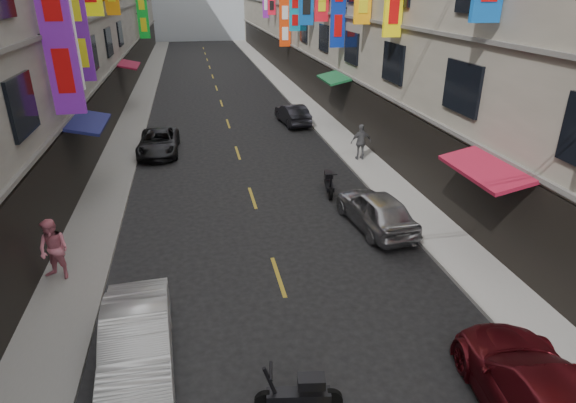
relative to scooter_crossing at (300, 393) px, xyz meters
name	(u,v)px	position (x,y,z in m)	size (l,w,h in m)	color
sidewalk_left	(138,106)	(-5.56, 28.97, -0.38)	(2.00, 90.00, 0.12)	slate
sidewalk_right	(300,99)	(6.44, 28.97, -0.38)	(2.00, 90.00, 0.12)	slate
street_awnings	(214,116)	(-0.82, 12.97, 2.56)	(13.99, 35.20, 0.41)	#165422
lane_markings	(225,113)	(0.44, 25.97, -0.44)	(0.12, 80.20, 0.01)	gold
scooter_crossing	(300,393)	(0.00, 0.00, 0.00)	(1.80, 0.59, 1.14)	black
scooter_far_right	(329,183)	(3.66, 10.87, 0.00)	(0.59, 1.80, 1.14)	black
car_left_mid	(137,343)	(-3.30, 1.90, 0.25)	(1.47, 4.23, 1.39)	silver
car_left_far	(159,142)	(-3.56, 17.70, 0.15)	(1.98, 4.29, 1.19)	black
car_right_near	(543,401)	(4.44, -1.36, 0.29)	(2.05, 5.03, 1.46)	#590F16
car_right_mid	(376,210)	(4.44, 7.50, 0.25)	(1.64, 4.08, 1.39)	#A4A4A8
car_right_far	(292,114)	(4.44, 22.12, 0.18)	(1.32, 3.79, 1.25)	#222128
pedestrian_lfar	(54,250)	(-5.90, 6.00, 0.61)	(0.91, 0.62, 1.86)	#D97387
pedestrian_rfar	(361,142)	(6.28, 14.45, 0.56)	(1.03, 0.59, 1.76)	#504F52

